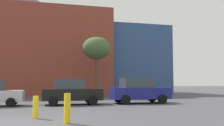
{
  "coord_description": "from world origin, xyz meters",
  "views": [
    {
      "loc": [
        1.06,
        -10.11,
        1.5
      ],
      "look_at": [
        6.02,
        9.27,
        3.07
      ],
      "focal_mm": 40.91,
      "sensor_mm": 36.0,
      "label": 1
    }
  ],
  "objects_px": {
    "parked_car_4": "(139,91)",
    "bare_tree_0": "(96,49)",
    "bollard_yellow_1": "(67,108)",
    "parked_car_3": "(71,92)",
    "bollard_yellow_2": "(36,107)"
  },
  "relations": [
    {
      "from": "parked_car_4",
      "to": "bare_tree_0",
      "type": "height_order",
      "value": "bare_tree_0"
    },
    {
      "from": "parked_car_4",
      "to": "bollard_yellow_2",
      "type": "xyz_separation_m",
      "value": [
        -7.09,
        -6.64,
        -0.45
      ]
    },
    {
      "from": "parked_car_3",
      "to": "parked_car_4",
      "type": "xyz_separation_m",
      "value": [
        4.98,
        -0.0,
        0.05
      ]
    },
    {
      "from": "bare_tree_0",
      "to": "bollard_yellow_1",
      "type": "distance_m",
      "value": 17.02
    },
    {
      "from": "bollard_yellow_1",
      "to": "parked_car_4",
      "type": "bearing_deg",
      "value": 54.74
    },
    {
      "from": "parked_car_4",
      "to": "bollard_yellow_1",
      "type": "distance_m",
      "value": 10.22
    },
    {
      "from": "parked_car_3",
      "to": "bollard_yellow_1",
      "type": "bearing_deg",
      "value": -96.31
    },
    {
      "from": "bollard_yellow_1",
      "to": "bollard_yellow_2",
      "type": "height_order",
      "value": "bollard_yellow_1"
    },
    {
      "from": "parked_car_3",
      "to": "parked_car_4",
      "type": "bearing_deg",
      "value": -0.0
    },
    {
      "from": "bollard_yellow_1",
      "to": "bollard_yellow_2",
      "type": "bearing_deg",
      "value": 125.03
    },
    {
      "from": "parked_car_4",
      "to": "bare_tree_0",
      "type": "relative_size",
      "value": 0.69
    },
    {
      "from": "parked_car_3",
      "to": "parked_car_4",
      "type": "distance_m",
      "value": 4.98
    },
    {
      "from": "parked_car_4",
      "to": "bollard_yellow_1",
      "type": "height_order",
      "value": "parked_car_4"
    },
    {
      "from": "parked_car_3",
      "to": "parked_car_4",
      "type": "height_order",
      "value": "parked_car_4"
    },
    {
      "from": "bollard_yellow_1",
      "to": "bollard_yellow_2",
      "type": "relative_size",
      "value": 1.18
    }
  ]
}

